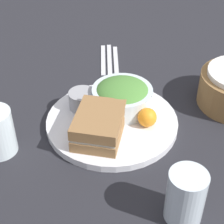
% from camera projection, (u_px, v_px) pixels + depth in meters
% --- Properties ---
extents(ground_plane, '(4.00, 4.00, 0.00)m').
position_uv_depth(ground_plane, '(112.00, 125.00, 0.84)').
color(ground_plane, '#232328').
extents(plate, '(0.29, 0.29, 0.02)m').
position_uv_depth(plate, '(112.00, 122.00, 0.83)').
color(plate, silver).
rests_on(plate, ground_plane).
extents(sandwich, '(0.13, 0.10, 0.06)m').
position_uv_depth(sandwich, '(99.00, 125.00, 0.77)').
color(sandwich, olive).
rests_on(sandwich, plate).
extents(salad_bowl, '(0.14, 0.14, 0.06)m').
position_uv_depth(salad_bowl, '(122.00, 96.00, 0.85)').
color(salad_bowl, silver).
rests_on(salad_bowl, plate).
extents(dressing_cup, '(0.06, 0.06, 0.04)m').
position_uv_depth(dressing_cup, '(82.00, 100.00, 0.85)').
color(dressing_cup, '#99999E').
rests_on(dressing_cup, plate).
extents(orange_wedge, '(0.04, 0.04, 0.04)m').
position_uv_depth(orange_wedge, '(147.00, 117.00, 0.80)').
color(orange_wedge, orange).
rests_on(orange_wedge, plate).
extents(drink_glass, '(0.07, 0.07, 0.10)m').
position_uv_depth(drink_glass, '(186.00, 196.00, 0.62)').
color(drink_glass, silver).
rests_on(drink_glass, ground_plane).
extents(fork, '(0.17, 0.04, 0.01)m').
position_uv_depth(fork, '(103.00, 59.00, 1.06)').
color(fork, silver).
rests_on(fork, ground_plane).
extents(knife, '(0.17, 0.04, 0.01)m').
position_uv_depth(knife, '(109.00, 59.00, 1.07)').
color(knife, silver).
rests_on(knife, ground_plane).
extents(spoon, '(0.15, 0.04, 0.01)m').
position_uv_depth(spoon, '(116.00, 59.00, 1.07)').
color(spoon, silver).
rests_on(spoon, ground_plane).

